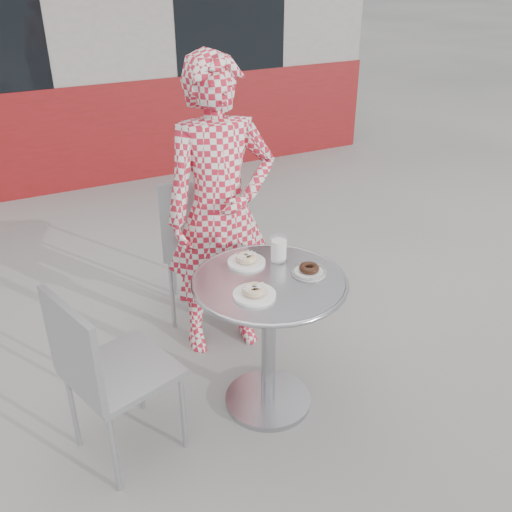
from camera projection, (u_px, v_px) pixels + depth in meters
name	position (u px, v px, depth m)	size (l,w,h in m)	color
ground	(279.00, 403.00, 3.03)	(60.00, 60.00, 0.00)	#999792
storefront	(54.00, 11.00, 6.69)	(6.02, 4.55, 3.00)	gray
bistro_table	(269.00, 312.00, 2.76)	(0.75, 0.75, 0.76)	silver
chair_far	(203.00, 270.00, 3.67)	(0.60, 0.60, 0.97)	#ACAFB4
chair_left	(124.00, 403.00, 2.63)	(0.54, 0.53, 0.90)	#ACAFB4
seated_person	(220.00, 212.00, 3.13)	(0.62, 0.41, 1.70)	#B71C30
plate_far	(246.00, 260.00, 2.81)	(0.19, 0.19, 0.05)	white
plate_near	(254.00, 292.00, 2.54)	(0.19, 0.19, 0.05)	white
plate_checker	(309.00, 270.00, 2.73)	(0.17, 0.17, 0.04)	white
milk_cup	(279.00, 249.00, 2.81)	(0.08, 0.08, 0.13)	white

